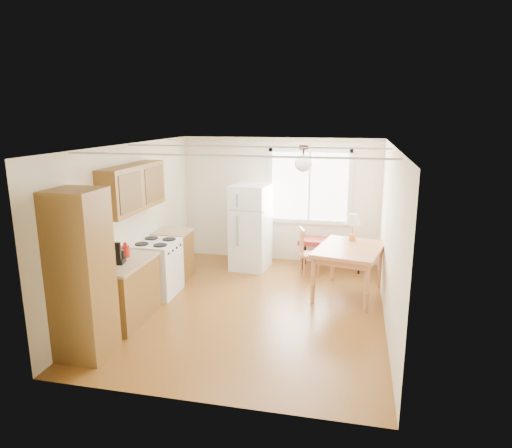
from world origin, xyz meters
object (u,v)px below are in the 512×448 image
(refrigerator, at_px, (250,227))
(chair, at_px, (306,249))
(bench, at_px, (332,244))
(dining_table, at_px, (349,253))

(refrigerator, bearing_deg, chair, -3.71)
(refrigerator, height_order, chair, refrigerator)
(refrigerator, distance_m, bench, 1.60)
(bench, distance_m, chair, 0.66)
(dining_table, height_order, chair, chair)
(dining_table, xyz_separation_m, chair, (-0.80, 0.78, -0.21))
(refrigerator, distance_m, chair, 1.16)
(refrigerator, height_order, dining_table, refrigerator)
(bench, bearing_deg, refrigerator, -163.90)
(refrigerator, distance_m, dining_table, 2.13)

